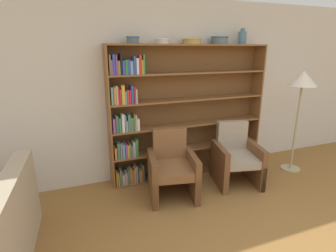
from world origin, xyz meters
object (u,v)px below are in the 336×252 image
at_px(bowl_stoneware, 133,39).
at_px(vase_tall, 242,37).
at_px(floor_lamp, 302,84).
at_px(bookshelf, 176,114).
at_px(armchair_cushioned, 236,157).
at_px(armchair_leather, 172,168).
at_px(bowl_copper, 220,40).
at_px(bowl_cream, 192,41).
at_px(bowl_terracotta, 163,41).

relative_size(bowl_stoneware, vase_tall, 0.77).
bearing_deg(bowl_stoneware, floor_lamp, -11.57).
height_order(bookshelf, armchair_cushioned, bookshelf).
height_order(bookshelf, armchair_leather, bookshelf).
bearing_deg(bowl_copper, vase_tall, 0.00).
relative_size(bowl_cream, bowl_copper, 1.08).
distance_m(bowl_copper, vase_tall, 0.42).
distance_m(bowl_stoneware, bowl_copper, 1.37).
bearing_deg(bowl_copper, bookshelf, 178.16).
distance_m(bookshelf, bowl_terracotta, 1.11).
bearing_deg(floor_lamp, bowl_cream, 162.66).
bearing_deg(bowl_copper, bowl_stoneware, 180.00).
bearing_deg(armchair_cushioned, floor_lamp, -165.76).
xyz_separation_m(bowl_stoneware, vase_tall, (1.78, 0.00, 0.05)).
bearing_deg(bowl_cream, bowl_copper, -0.00).
distance_m(bowl_cream, floor_lamp, 1.90).
distance_m(bookshelf, bowl_cream, 1.12).
distance_m(vase_tall, floor_lamp, 1.21).
distance_m(bowl_cream, armchair_cushioned, 1.89).
relative_size(bowl_terracotta, vase_tall, 0.82).
relative_size(bowl_stoneware, bowl_copper, 0.68).
bearing_deg(bookshelf, bowl_cream, -5.39).
bearing_deg(bowl_terracotta, bowl_stoneware, 180.00).
relative_size(bowl_terracotta, floor_lamp, 0.12).
relative_size(vase_tall, armchair_leather, 0.26).
bearing_deg(floor_lamp, armchair_leather, -179.35).
height_order(bowl_cream, bowl_copper, bowl_copper).
bearing_deg(bookshelf, floor_lamp, -15.92).
distance_m(bookshelf, vase_tall, 1.61).
distance_m(bowl_copper, armchair_cushioned, 1.83).
xyz_separation_m(bowl_copper, vase_tall, (0.41, 0.00, 0.04)).
distance_m(bowl_terracotta, vase_tall, 1.34).
height_order(bowl_stoneware, vase_tall, vase_tall).
xyz_separation_m(bowl_cream, armchair_leather, (-0.53, -0.56, -1.72)).
xyz_separation_m(bookshelf, floor_lamp, (1.95, -0.56, 0.45)).
bearing_deg(bowl_terracotta, floor_lamp, -13.83).
xyz_separation_m(bowl_stoneware, bowl_copper, (1.37, -0.00, 0.01)).
xyz_separation_m(bowl_terracotta, vase_tall, (1.34, 0.00, 0.06)).
distance_m(vase_tall, armchair_leather, 2.34).
relative_size(bowl_stoneware, armchair_cushioned, 0.20).
xyz_separation_m(bowl_copper, armchair_cushioned, (0.06, -0.56, -1.74)).
bearing_deg(vase_tall, armchair_leather, -158.51).
xyz_separation_m(bowl_cream, bowl_copper, (0.47, -0.00, 0.02)).
bearing_deg(armchair_leather, armchair_cushioned, -168.51).
xyz_separation_m(bowl_stoneware, floor_lamp, (2.60, -0.53, -0.66)).
height_order(bowl_copper, armchair_leather, bowl_copper).
bearing_deg(vase_tall, bowl_cream, 180.00).
distance_m(bowl_terracotta, armchair_cushioned, 2.06).
xyz_separation_m(bookshelf, bowl_copper, (0.71, -0.02, 1.12)).
distance_m(armchair_leather, floor_lamp, 2.48).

